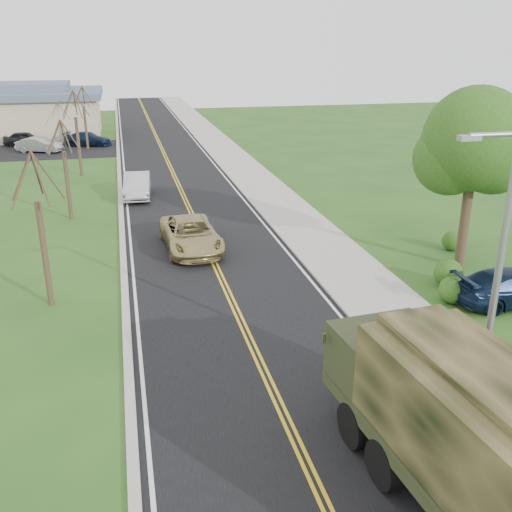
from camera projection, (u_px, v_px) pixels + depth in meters
name	position (u px, v px, depth m)	size (l,w,h in m)	color
ground	(294.00, 437.00, 14.97)	(160.00, 160.00, 0.00)	#234818
road	(166.00, 157.00, 51.41)	(8.00, 120.00, 0.01)	black
curb_right	(211.00, 155.00, 52.28)	(0.30, 120.00, 0.12)	#9E998E
sidewalk_right	(230.00, 154.00, 52.66)	(3.20, 120.00, 0.10)	#9E998E
curb_left	(119.00, 159.00, 50.51)	(0.30, 120.00, 0.10)	#9E998E
street_light	(495.00, 272.00, 14.00)	(1.65, 0.22, 8.00)	gray
leafy_tree	(475.00, 147.00, 24.51)	(4.83, 4.50, 8.10)	#38281C
bare_tree_a	(43.00, 242.00, 21.65)	(1.93, 2.26, 6.08)	#38281C
bare_tree_b	(67.00, 177.00, 32.64)	(1.83, 2.14, 5.73)	#38281C
bare_tree_c	(78.00, 139.00, 43.47)	(2.04, 2.39, 6.42)	#38281C
bare_tree_d	(85.00, 122.00, 54.48)	(1.88, 2.20, 5.91)	#38281C
commercial_building	(3.00, 112.00, 61.60)	(25.50, 21.50, 5.65)	tan
military_truck	(458.00, 420.00, 12.16)	(3.30, 7.82, 3.80)	black
suv_champagne	(191.00, 234.00, 28.31)	(2.57, 5.57, 1.55)	tan
sedan_silver	(137.00, 186.00, 37.90)	(1.67, 4.80, 1.58)	#BCBCC1
lot_car_dark	(25.00, 139.00, 56.87)	(1.66, 4.12, 1.40)	black
lot_car_silver	(39.00, 145.00, 53.45)	(1.48, 4.25, 1.40)	#9E9DA2
lot_car_navy	(88.00, 139.00, 56.85)	(1.90, 4.66, 1.35)	#0D1A31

